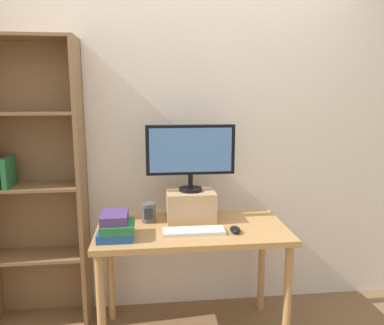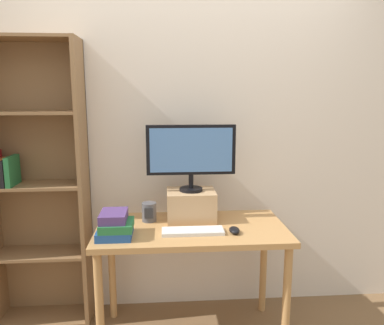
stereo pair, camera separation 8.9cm
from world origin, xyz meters
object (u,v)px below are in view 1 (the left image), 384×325
object	(u,v)px
keyboard	(194,231)
computer_mouse	(235,230)
riser_box	(191,205)
book_stack	(116,226)
bookshelf_unit	(32,186)
computer_monitor	(191,153)
desk	(192,241)
desk_speaker	(149,212)

from	to	relation	value
keyboard	computer_mouse	world-z (taller)	computer_mouse
riser_box	keyboard	xyz separation A→B (m)	(-0.01, -0.25, -0.09)
book_stack	riser_box	bearing A→B (deg)	30.14
keyboard	book_stack	distance (m)	0.47
bookshelf_unit	computer_mouse	bearing A→B (deg)	-18.55
bookshelf_unit	book_stack	distance (m)	0.76
bookshelf_unit	computer_monitor	distance (m)	1.11
desk	computer_monitor	world-z (taller)	computer_monitor
book_stack	desk_speaker	world-z (taller)	book_stack
riser_box	desk_speaker	size ratio (longest dim) A/B	2.55
keyboard	desk	bearing A→B (deg)	89.04
computer_mouse	desk_speaker	bearing A→B (deg)	153.99
desk_speaker	keyboard	bearing A→B (deg)	-41.47
bookshelf_unit	keyboard	size ratio (longest dim) A/B	5.23
desk	computer_mouse	bearing A→B (deg)	-26.79
riser_box	book_stack	world-z (taller)	riser_box
riser_box	book_stack	bearing A→B (deg)	-149.86
bookshelf_unit	desk_speaker	xyz separation A→B (m)	(0.79, -0.18, -0.16)
book_stack	desk_speaker	xyz separation A→B (m)	(0.19, 0.26, -0.01)
keyboard	computer_mouse	size ratio (longest dim) A/B	3.65
bookshelf_unit	keyboard	distance (m)	1.16
desk	desk_speaker	world-z (taller)	desk_speaker
keyboard	computer_mouse	bearing A→B (deg)	-3.89
computer_mouse	book_stack	size ratio (longest dim) A/B	0.46
desk	computer_mouse	distance (m)	0.31
riser_box	keyboard	size ratio (longest dim) A/B	0.85
riser_box	computer_monitor	size ratio (longest dim) A/B	0.55
computer_monitor	bookshelf_unit	bearing A→B (deg)	170.88
bookshelf_unit	desk	bearing A→B (deg)	-16.43
keyboard	book_stack	bearing A→B (deg)	-177.44
book_stack	desk_speaker	distance (m)	0.32
desk_speaker	computer_mouse	bearing A→B (deg)	-26.01
keyboard	book_stack	xyz separation A→B (m)	(-0.46, -0.02, 0.06)
riser_box	computer_mouse	bearing A→B (deg)	-47.74
bookshelf_unit	computer_mouse	world-z (taller)	bookshelf_unit
desk	bookshelf_unit	world-z (taller)	bookshelf_unit
desk	bookshelf_unit	size ratio (longest dim) A/B	0.61
book_stack	keyboard	bearing A→B (deg)	2.56
keyboard	desk_speaker	bearing A→B (deg)	138.53
keyboard	bookshelf_unit	bearing A→B (deg)	158.19
computer_monitor	keyboard	bearing A→B (deg)	-92.16
keyboard	desk_speaker	world-z (taller)	desk_speaker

